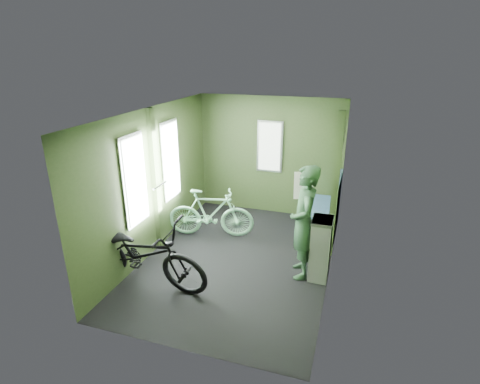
# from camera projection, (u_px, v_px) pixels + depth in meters

# --- Properties ---
(room) EXTENTS (4.00, 4.02, 2.31)m
(room) POSITION_uv_depth(u_px,v_px,m) (236.00, 172.00, 5.43)
(room) COLOR black
(room) RESTS_ON ground
(bicycle_black) EXTENTS (2.06, 1.07, 1.15)m
(bicycle_black) POSITION_uv_depth(u_px,v_px,m) (145.00, 285.00, 5.26)
(bicycle_black) COLOR black
(bicycle_black) RESTS_ON ground
(bicycle_mint) EXTENTS (1.57, 0.83, 0.94)m
(bicycle_mint) POSITION_uv_depth(u_px,v_px,m) (211.00, 236.00, 6.62)
(bicycle_mint) COLOR #95E9B5
(bicycle_mint) RESTS_ON ground
(passenger) EXTENTS (0.54, 0.72, 1.66)m
(passenger) POSITION_uv_depth(u_px,v_px,m) (304.00, 222.00, 5.23)
(passenger) COLOR #2B4E31
(passenger) RESTS_ON ground
(waste_box) EXTENTS (0.27, 0.38, 0.92)m
(waste_box) POSITION_uv_depth(u_px,v_px,m) (320.00, 249.00, 5.29)
(waste_box) COLOR gray
(waste_box) RESTS_ON ground
(bench_seat) EXTENTS (0.56, 1.00, 1.05)m
(bench_seat) POSITION_uv_depth(u_px,v_px,m) (323.00, 214.00, 6.75)
(bench_seat) COLOR #284155
(bench_seat) RESTS_ON ground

